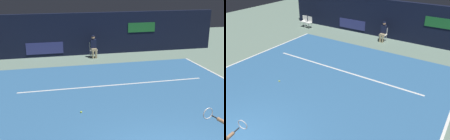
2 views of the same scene
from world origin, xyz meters
TOP-DOWN VIEW (x-y plane):
  - ground_plane at (0.00, 4.49)m, footprint 32.41×32.41m
  - court_surface at (0.00, 4.49)m, footprint 10.70×10.98m
  - line_service at (0.00, 6.41)m, footprint 8.35×0.10m
  - back_wall at (-0.00, 12.50)m, footprint 16.31×0.33m
  - line_judge_on_chair at (-0.00, 11.59)m, footprint 0.45×0.54m
  - tennis_ball at (-1.85, 3.87)m, footprint 0.07×0.07m

SIDE VIEW (x-z plane):
  - ground_plane at x=0.00m, z-range 0.00..0.00m
  - court_surface at x=0.00m, z-range 0.00..0.01m
  - line_service at x=0.00m, z-range 0.01..0.02m
  - tennis_ball at x=-1.85m, z-range 0.01..0.08m
  - line_judge_on_chair at x=0.00m, z-range 0.03..1.35m
  - back_wall at x=0.00m, z-range 0.00..2.60m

